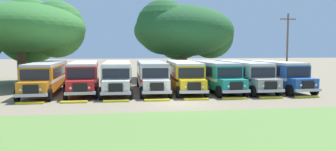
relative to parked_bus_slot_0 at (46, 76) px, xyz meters
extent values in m
plane|color=#84755B|center=(11.18, -7.35, -1.58)|extent=(220.00, 220.00, 0.00)
cube|color=olive|center=(11.18, -15.95, -1.58)|extent=(80.00, 11.10, 0.01)
cube|color=orange|center=(-0.01, 0.31, -0.03)|extent=(2.70, 9.25, 2.10)
cube|color=white|center=(-0.01, 0.31, -0.20)|extent=(2.73, 9.27, 0.24)
cube|color=black|center=(1.26, 0.63, 0.47)|extent=(0.21, 8.00, 0.80)
cube|color=black|center=(-1.28, 0.58, 0.47)|extent=(0.21, 8.00, 0.80)
cube|color=#B2B2B7|center=(-0.01, 0.31, 1.13)|extent=(2.61, 9.15, 0.22)
cube|color=orange|center=(0.11, -4.99, -0.56)|extent=(2.23, 1.45, 1.05)
cube|color=black|center=(0.12, -5.73, -0.53)|extent=(1.10, 0.12, 0.70)
cube|color=#B7B7BC|center=(0.12, -5.77, -0.96)|extent=(2.40, 0.25, 0.24)
cube|color=black|center=(0.09, -4.32, 0.47)|extent=(2.20, 0.11, 0.84)
cube|color=white|center=(-0.11, 4.93, -0.14)|extent=(0.90, 0.08, 1.30)
sphere|color=#EAE5C6|center=(0.82, -5.77, -0.53)|extent=(0.20, 0.20, 0.20)
sphere|color=#EAE5C6|center=(-0.58, -5.80, -0.53)|extent=(0.20, 0.20, 0.20)
cylinder|color=black|center=(1.30, -4.87, -1.08)|extent=(0.30, 1.01, 1.00)
cylinder|color=black|center=(-1.10, -4.92, -1.08)|extent=(0.30, 1.01, 1.00)
cylinder|color=black|center=(1.13, 3.33, -1.08)|extent=(0.30, 1.01, 1.00)
cylinder|color=black|center=(-1.27, 3.28, -1.08)|extent=(0.30, 1.01, 1.00)
cube|color=red|center=(3.34, 0.90, -0.03)|extent=(2.96, 9.31, 2.10)
cube|color=white|center=(3.34, 0.90, -0.20)|extent=(2.99, 9.33, 0.24)
cube|color=black|center=(4.59, 1.26, 0.47)|extent=(0.44, 7.99, 0.80)
cube|color=black|center=(2.05, 1.14, 0.47)|extent=(0.44, 7.99, 0.80)
cube|color=beige|center=(3.34, 0.90, 1.13)|extent=(2.87, 9.21, 0.22)
cube|color=red|center=(3.60, -4.39, -0.56)|extent=(2.27, 1.51, 1.05)
cube|color=black|center=(3.64, -5.13, -0.53)|extent=(1.10, 0.15, 0.70)
cube|color=#B7B7BC|center=(3.64, -5.17, -0.96)|extent=(2.41, 0.32, 0.24)
cube|color=black|center=(3.57, -3.72, 0.47)|extent=(2.20, 0.17, 0.84)
cube|color=white|center=(3.11, 5.51, -0.14)|extent=(0.90, 0.10, 1.30)
sphere|color=#EAE5C6|center=(4.34, -5.15, -0.53)|extent=(0.20, 0.20, 0.20)
sphere|color=#EAE5C6|center=(2.94, -5.22, -0.53)|extent=(0.20, 0.20, 0.20)
cylinder|color=black|center=(4.79, -4.23, -1.08)|extent=(0.33, 1.01, 1.00)
cylinder|color=black|center=(2.40, -4.35, -1.08)|extent=(0.33, 1.01, 1.00)
cylinder|color=black|center=(4.38, 3.96, -1.08)|extent=(0.33, 1.01, 1.00)
cylinder|color=black|center=(1.99, 3.84, -1.08)|extent=(0.33, 1.01, 1.00)
cube|color=silver|center=(6.50, 0.49, -0.03)|extent=(2.66, 9.24, 2.10)
cube|color=maroon|center=(6.50, 0.49, -0.20)|extent=(2.69, 9.26, 0.24)
cube|color=black|center=(7.78, 0.76, 0.47)|extent=(0.18, 8.00, 0.80)
cube|color=black|center=(5.24, 0.81, 0.47)|extent=(0.18, 8.00, 0.80)
cube|color=silver|center=(6.50, 0.49, 1.13)|extent=(2.58, 9.14, 0.22)
cube|color=silver|center=(6.41, -4.81, -0.56)|extent=(2.22, 1.44, 1.05)
cube|color=black|center=(6.40, -5.55, -0.53)|extent=(1.10, 0.12, 0.70)
cube|color=#B7B7BC|center=(6.40, -5.59, -0.96)|extent=(2.40, 0.24, 0.24)
cube|color=black|center=(6.42, -4.14, 0.47)|extent=(2.20, 0.10, 0.84)
cube|color=maroon|center=(6.58, 5.11, -0.14)|extent=(0.90, 0.08, 1.30)
sphere|color=#EAE5C6|center=(7.10, -5.62, -0.53)|extent=(0.20, 0.20, 0.20)
sphere|color=#EAE5C6|center=(5.70, -5.59, -0.53)|extent=(0.20, 0.20, 0.20)
cylinder|color=black|center=(7.61, -4.73, -1.08)|extent=(0.30, 1.00, 1.00)
cylinder|color=black|center=(5.21, -4.69, -1.08)|extent=(0.30, 1.00, 1.00)
cylinder|color=black|center=(7.75, 3.46, -1.08)|extent=(0.30, 1.00, 1.00)
cylinder|color=black|center=(5.35, 3.51, -1.08)|extent=(0.30, 1.00, 1.00)
cube|color=silver|center=(9.80, 0.60, -0.03)|extent=(2.71, 9.25, 2.10)
cube|color=red|center=(9.80, 0.60, -0.20)|extent=(2.74, 9.28, 0.24)
cube|color=black|center=(11.07, 0.87, 0.47)|extent=(0.22, 8.00, 0.80)
cube|color=black|center=(8.53, 0.93, 0.47)|extent=(0.22, 8.00, 0.80)
cube|color=#B2B2B7|center=(9.80, 0.60, 1.13)|extent=(2.63, 9.15, 0.22)
cube|color=silver|center=(9.67, -4.70, -0.56)|extent=(2.23, 1.45, 1.05)
cube|color=black|center=(9.66, -5.44, -0.53)|extent=(1.10, 0.13, 0.70)
cube|color=#B7B7BC|center=(9.66, -5.48, -0.96)|extent=(2.40, 0.25, 0.24)
cube|color=black|center=(9.69, -4.03, 0.47)|extent=(2.20, 0.11, 0.84)
cube|color=red|center=(9.90, 5.22, -0.14)|extent=(0.90, 0.08, 1.30)
sphere|color=#EAE5C6|center=(10.36, -5.51, -0.53)|extent=(0.20, 0.20, 0.20)
sphere|color=#EAE5C6|center=(8.96, -5.48, -0.53)|extent=(0.20, 0.20, 0.20)
cylinder|color=black|center=(10.88, -4.63, -1.08)|extent=(0.30, 1.01, 1.00)
cylinder|color=black|center=(8.48, -4.57, -1.08)|extent=(0.30, 1.01, 1.00)
cylinder|color=black|center=(11.06, 3.57, -1.08)|extent=(0.30, 1.01, 1.00)
cylinder|color=black|center=(8.66, 3.62, -1.08)|extent=(0.30, 1.01, 1.00)
cube|color=yellow|center=(12.94, 0.41, -0.03)|extent=(2.93, 9.31, 2.10)
cube|color=black|center=(12.94, 0.41, -0.20)|extent=(2.96, 9.33, 0.24)
cube|color=black|center=(14.23, 0.65, 0.47)|extent=(0.42, 7.99, 0.80)
cube|color=black|center=(11.69, 0.77, 0.47)|extent=(0.42, 7.99, 0.80)
cube|color=silver|center=(12.94, 0.41, 1.13)|extent=(2.85, 9.20, 0.22)
cube|color=yellow|center=(12.69, -4.88, -0.56)|extent=(2.26, 1.50, 1.05)
cube|color=black|center=(12.66, -5.62, -0.53)|extent=(1.10, 0.15, 0.70)
cube|color=#B7B7BC|center=(12.66, -5.66, -0.96)|extent=(2.41, 0.31, 0.24)
cube|color=black|center=(12.73, -4.21, 0.47)|extent=(2.20, 0.16, 0.84)
cube|color=black|center=(13.16, 5.03, -0.14)|extent=(0.90, 0.10, 1.30)
sphere|color=#EAE5C6|center=(13.36, -5.70, -0.53)|extent=(0.20, 0.20, 0.20)
sphere|color=#EAE5C6|center=(11.96, -5.64, -0.53)|extent=(0.20, 0.20, 0.20)
cylinder|color=black|center=(13.90, -4.84, -1.08)|extent=(0.33, 1.01, 1.00)
cylinder|color=black|center=(11.50, -4.72, -1.08)|extent=(0.33, 1.01, 1.00)
cylinder|color=black|center=(14.29, 3.35, -1.08)|extent=(0.33, 1.01, 1.00)
cylinder|color=black|center=(11.89, 3.47, -1.08)|extent=(0.33, 1.01, 1.00)
cube|color=teal|center=(15.80, 0.20, -0.03)|extent=(3.00, 9.32, 2.10)
cube|color=white|center=(15.80, 0.20, -0.20)|extent=(3.03, 9.34, 0.24)
cube|color=black|center=(17.05, 0.57, 0.47)|extent=(0.48, 7.99, 0.80)
cube|color=black|center=(14.51, 0.43, 0.47)|extent=(0.48, 7.99, 0.80)
cube|color=#B2B2B7|center=(15.80, 0.20, 1.13)|extent=(2.92, 9.22, 0.22)
cube|color=teal|center=(16.09, -5.10, -0.56)|extent=(2.27, 1.52, 1.05)
cube|color=black|center=(16.13, -5.83, -0.53)|extent=(1.10, 0.16, 0.70)
cube|color=#B7B7BC|center=(16.13, -5.87, -0.96)|extent=(2.41, 0.33, 0.24)
cube|color=black|center=(16.05, -4.43, 0.47)|extent=(2.20, 0.18, 0.84)
cube|color=white|center=(15.55, 4.81, -0.14)|extent=(0.90, 0.11, 1.30)
sphere|color=#EAE5C6|center=(16.83, -5.85, -0.53)|extent=(0.20, 0.20, 0.20)
sphere|color=#EAE5C6|center=(15.43, -5.92, -0.53)|extent=(0.20, 0.20, 0.20)
cylinder|color=black|center=(17.28, -4.93, -1.08)|extent=(0.33, 1.01, 1.00)
cylinder|color=black|center=(14.89, -5.06, -1.08)|extent=(0.33, 1.01, 1.00)
cylinder|color=black|center=(16.83, 3.26, -1.08)|extent=(0.33, 1.01, 1.00)
cylinder|color=black|center=(14.44, 3.13, -1.08)|extent=(0.33, 1.01, 1.00)
cube|color=#9E9993|center=(18.87, 0.11, -0.03)|extent=(2.79, 9.28, 2.10)
cube|color=#282828|center=(18.87, 0.11, -0.20)|extent=(2.82, 9.30, 0.24)
cube|color=black|center=(20.13, 0.45, 0.47)|extent=(0.30, 8.00, 0.80)
cube|color=black|center=(17.59, 0.37, 0.47)|extent=(0.30, 8.00, 0.80)
cube|color=silver|center=(18.87, 0.11, 1.13)|extent=(2.71, 9.17, 0.22)
cube|color=#9E9993|center=(19.04, -5.19, -0.56)|extent=(2.24, 1.47, 1.05)
cube|color=black|center=(19.07, -5.93, -0.53)|extent=(1.10, 0.14, 0.70)
cube|color=#B7B7BC|center=(19.07, -5.97, -0.96)|extent=(2.41, 0.28, 0.24)
cube|color=black|center=(19.02, -4.52, 0.47)|extent=(2.20, 0.13, 0.84)
cube|color=#282828|center=(18.73, 4.72, -0.14)|extent=(0.90, 0.09, 1.30)
sphere|color=#EAE5C6|center=(19.77, -5.96, -0.53)|extent=(0.20, 0.20, 0.20)
sphere|color=#EAE5C6|center=(18.37, -6.00, -0.53)|extent=(0.20, 0.20, 0.20)
cylinder|color=black|center=(20.24, -5.05, -1.08)|extent=(0.31, 1.01, 1.00)
cylinder|color=black|center=(17.84, -5.13, -1.08)|extent=(0.31, 1.01, 1.00)
cylinder|color=black|center=(19.98, 3.14, -1.08)|extent=(0.31, 1.01, 1.00)
cylinder|color=black|center=(17.58, 3.07, -1.08)|extent=(0.31, 1.01, 1.00)
cube|color=#23519E|center=(22.06, 0.10, -0.03)|extent=(2.98, 9.32, 2.10)
cube|color=silver|center=(22.06, 0.10, -0.20)|extent=(3.01, 9.34, 0.24)
cube|color=black|center=(23.31, 0.46, 0.47)|extent=(0.46, 7.99, 0.80)
cube|color=black|center=(20.78, 0.33, 0.47)|extent=(0.46, 7.99, 0.80)
cube|color=beige|center=(22.06, 0.10, 1.13)|extent=(2.89, 9.21, 0.22)
cube|color=#23519E|center=(22.34, -5.20, -0.56)|extent=(2.27, 1.51, 1.05)
cube|color=black|center=(22.38, -5.94, -0.53)|extent=(1.10, 0.16, 0.70)
cube|color=#B7B7BC|center=(22.38, -5.98, -0.96)|extent=(2.41, 0.32, 0.24)
cube|color=black|center=(22.30, -4.53, 0.47)|extent=(2.20, 0.17, 0.84)
cube|color=silver|center=(21.82, 4.71, -0.14)|extent=(0.90, 0.11, 1.30)
sphere|color=#EAE5C6|center=(23.08, -5.95, -0.53)|extent=(0.20, 0.20, 0.20)
sphere|color=#EAE5C6|center=(21.68, -6.02, -0.53)|extent=(0.20, 0.20, 0.20)
cylinder|color=black|center=(23.53, -5.03, -1.08)|extent=(0.33, 1.01, 1.00)
cylinder|color=black|center=(21.13, -5.16, -1.08)|extent=(0.33, 1.01, 1.00)
cylinder|color=black|center=(23.10, 3.15, -1.08)|extent=(0.33, 1.01, 1.00)
cylinder|color=black|center=(20.71, 3.03, -1.08)|extent=(0.33, 1.01, 1.00)
cube|color=yellow|center=(0.12, -6.00, -1.51)|extent=(2.00, 0.36, 0.15)
cube|color=yellow|center=(3.28, -6.00, -1.51)|extent=(2.00, 0.36, 0.15)
cube|color=yellow|center=(6.44, -6.00, -1.51)|extent=(2.00, 0.36, 0.15)
cube|color=yellow|center=(9.60, -6.00, -1.51)|extent=(2.00, 0.36, 0.15)
cube|color=yellow|center=(12.76, -6.00, -1.51)|extent=(2.00, 0.36, 0.15)
cube|color=yellow|center=(15.92, -6.00, -1.51)|extent=(2.00, 0.36, 0.15)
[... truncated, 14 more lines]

